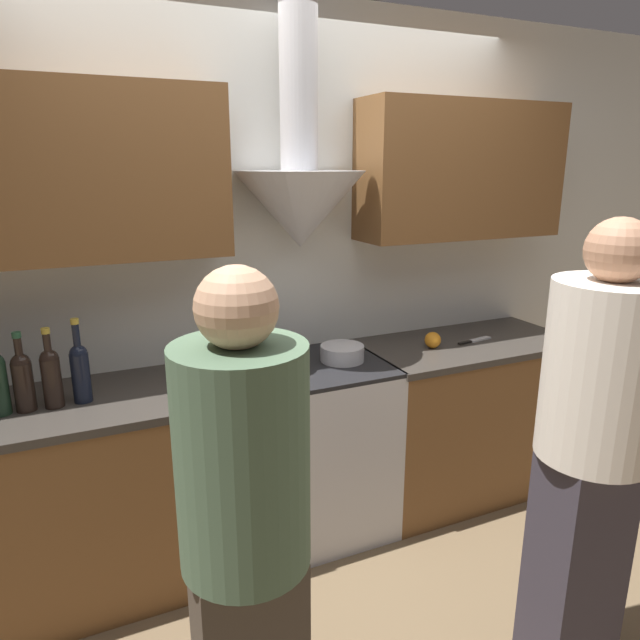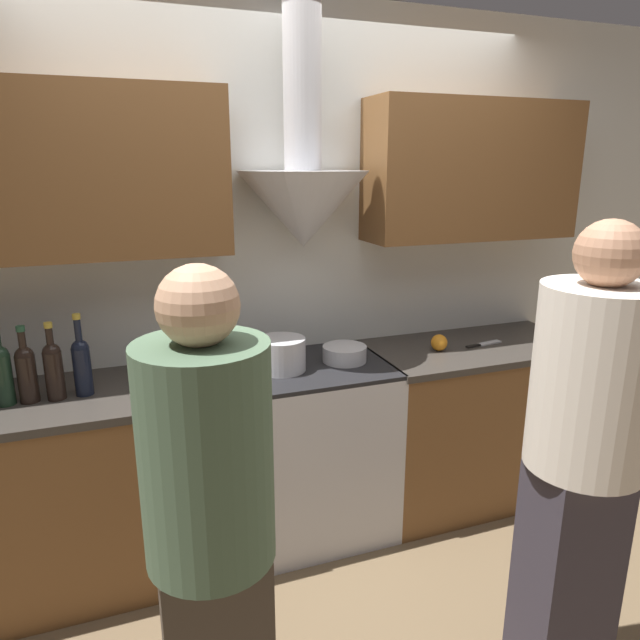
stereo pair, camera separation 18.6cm
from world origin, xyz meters
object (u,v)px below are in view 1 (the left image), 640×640
(wine_bottle_7, at_px, (80,369))
(person_foreground_left, at_px, (246,543))
(stove_range, at_px, (312,447))
(person_foreground_right, at_px, (592,446))
(stock_pot, at_px, (281,355))
(orange_fruit, at_px, (433,340))
(wine_bottle_6, at_px, (51,375))
(mixing_bowl, at_px, (342,353))
(wine_bottle_5, at_px, (23,379))

(wine_bottle_7, relative_size, person_foreground_left, 0.22)
(stove_range, xyz_separation_m, person_foreground_right, (0.50, -1.20, 0.47))
(stock_pot, distance_m, orange_fruit, 0.85)
(stock_pot, bearing_deg, orange_fruit, -0.08)
(stove_range, xyz_separation_m, wine_bottle_6, (-1.13, -0.03, 0.58))
(stove_range, xyz_separation_m, wine_bottle_7, (-1.03, -0.02, 0.58))
(wine_bottle_6, height_order, orange_fruit, wine_bottle_6)
(mixing_bowl, relative_size, person_foreground_right, 0.13)
(stock_pot, xyz_separation_m, orange_fruit, (0.85, -0.00, -0.03))
(mixing_bowl, bearing_deg, stove_range, 177.56)
(stove_range, relative_size, person_foreground_right, 0.53)
(orange_fruit, distance_m, person_foreground_right, 1.19)
(orange_fruit, bearing_deg, stock_pot, 179.92)
(mixing_bowl, xyz_separation_m, person_foreground_left, (-0.85, -1.16, -0.04))
(wine_bottle_6, bearing_deg, mixing_bowl, 0.96)
(mixing_bowl, distance_m, person_foreground_left, 1.44)
(wine_bottle_5, height_order, wine_bottle_7, wine_bottle_7)
(wine_bottle_5, bearing_deg, stove_range, 1.02)
(person_foreground_right, bearing_deg, person_foreground_left, 178.48)
(stove_range, bearing_deg, stock_pot, -172.49)
(person_foreground_left, bearing_deg, stock_pot, 65.23)
(person_foreground_left, bearing_deg, stove_range, 59.32)
(wine_bottle_5, bearing_deg, wine_bottle_7, 0.89)
(wine_bottle_7, distance_m, person_foreground_left, 1.20)
(stove_range, height_order, wine_bottle_7, wine_bottle_7)
(wine_bottle_6, relative_size, mixing_bowl, 1.51)
(stock_pot, bearing_deg, stove_range, 7.51)
(wine_bottle_6, bearing_deg, stove_range, 1.45)
(wine_bottle_6, distance_m, person_foreground_left, 1.23)
(stock_pot, xyz_separation_m, person_foreground_left, (-0.53, -1.14, -0.08))
(person_foreground_left, bearing_deg, wine_bottle_7, 106.37)
(stove_range, height_order, wine_bottle_6, wine_bottle_6)
(wine_bottle_7, height_order, stock_pot, wine_bottle_7)
(wine_bottle_6, xyz_separation_m, wine_bottle_7, (0.11, 0.01, 0.00))
(mixing_bowl, height_order, orange_fruit, orange_fruit)
(mixing_bowl, bearing_deg, orange_fruit, -1.71)
(wine_bottle_6, xyz_separation_m, person_foreground_right, (1.64, -1.17, -0.11))
(wine_bottle_5, height_order, person_foreground_right, person_foreground_right)
(person_foreground_right, bearing_deg, orange_fruit, 81.06)
(orange_fruit, bearing_deg, person_foreground_left, -140.41)
(person_foreground_right, bearing_deg, mixing_bowl, 106.03)
(stove_range, distance_m, person_foreground_left, 1.42)
(wine_bottle_5, xyz_separation_m, wine_bottle_7, (0.21, 0.00, 0.01))
(wine_bottle_5, xyz_separation_m, person_foreground_right, (1.74, -1.17, -0.10))
(stock_pot, height_order, mixing_bowl, stock_pot)
(stove_range, relative_size, orange_fruit, 10.42)
(stove_range, bearing_deg, person_foreground_right, -67.11)
(wine_bottle_6, xyz_separation_m, orange_fruit, (1.82, 0.01, -0.09))
(mixing_bowl, relative_size, person_foreground_left, 0.13)
(stock_pot, distance_m, person_foreground_right, 1.35)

